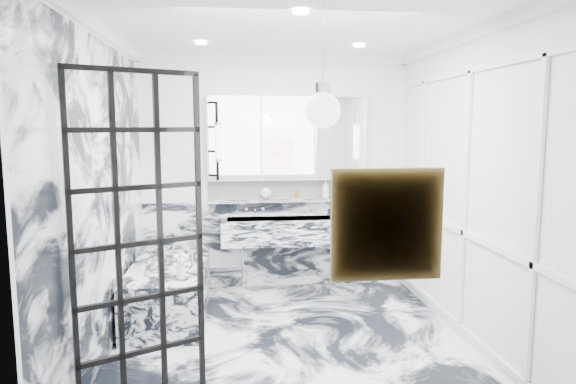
{
  "coord_description": "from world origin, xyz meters",
  "views": [
    {
      "loc": [
        -0.5,
        -4.39,
        1.97
      ],
      "look_at": [
        0.02,
        0.5,
        1.33
      ],
      "focal_mm": 32.0,
      "sensor_mm": 36.0,
      "label": 1
    }
  ],
  "objects": [
    {
      "name": "floor",
      "position": [
        0.0,
        0.0,
        0.0
      ],
      "size": [
        3.6,
        3.6,
        0.0
      ],
      "primitive_type": "plane",
      "color": "white",
      "rests_on": "ground"
    },
    {
      "name": "ceiling",
      "position": [
        0.0,
        0.0,
        2.8
      ],
      "size": [
        3.6,
        3.6,
        0.0
      ],
      "primitive_type": "plane",
      "rotation": [
        3.14,
        0.0,
        0.0
      ],
      "color": "white",
      "rests_on": "wall_back"
    },
    {
      "name": "wall_back",
      "position": [
        0.0,
        1.8,
        1.4
      ],
      "size": [
        3.6,
        0.0,
        3.6
      ],
      "primitive_type": "plane",
      "rotation": [
        1.57,
        0.0,
        0.0
      ],
      "color": "white",
      "rests_on": "floor"
    },
    {
      "name": "wall_front",
      "position": [
        0.0,
        -1.8,
        1.4
      ],
      "size": [
        3.6,
        0.0,
        3.6
      ],
      "primitive_type": "plane",
      "rotation": [
        -1.57,
        0.0,
        0.0
      ],
      "color": "white",
      "rests_on": "floor"
    },
    {
      "name": "wall_left",
      "position": [
        -1.6,
        0.0,
        1.4
      ],
      "size": [
        0.0,
        3.6,
        3.6
      ],
      "primitive_type": "plane",
      "rotation": [
        1.57,
        0.0,
        1.57
      ],
      "color": "white",
      "rests_on": "floor"
    },
    {
      "name": "wall_right",
      "position": [
        1.6,
        0.0,
        1.4
      ],
      "size": [
        0.0,
        3.6,
        3.6
      ],
      "primitive_type": "plane",
      "rotation": [
        1.57,
        0.0,
        -1.57
      ],
      "color": "white",
      "rests_on": "floor"
    },
    {
      "name": "marble_clad_back",
      "position": [
        0.0,
        1.78,
        0.53
      ],
      "size": [
        3.18,
        0.05,
        1.05
      ],
      "primitive_type": "cube",
      "color": "white",
      "rests_on": "floor"
    },
    {
      "name": "marble_clad_left",
      "position": [
        -1.59,
        0.0,
        1.34
      ],
      "size": [
        0.02,
        3.56,
        2.68
      ],
      "primitive_type": "cube",
      "color": "white",
      "rests_on": "floor"
    },
    {
      "name": "panel_molding",
      "position": [
        1.58,
        0.0,
        1.3
      ],
      "size": [
        0.03,
        3.4,
        2.3
      ],
      "primitive_type": "cube",
      "color": "white",
      "rests_on": "floor"
    },
    {
      "name": "soap_bottle_a",
      "position": [
        0.61,
        1.71,
        1.21
      ],
      "size": [
        0.12,
        0.12,
        0.23
      ],
      "primitive_type": "imported",
      "rotation": [
        0.0,
        0.0,
        -0.38
      ],
      "color": "#8C5919",
      "rests_on": "ledge"
    },
    {
      "name": "soap_bottle_b",
      "position": [
        0.84,
        1.71,
        1.17
      ],
      "size": [
        0.1,
        0.1,
        0.16
      ],
      "primitive_type": "imported",
      "rotation": [
        0.0,
        0.0,
        -0.44
      ],
      "color": "#4C4C51",
      "rests_on": "ledge"
    },
    {
      "name": "soap_bottle_c",
      "position": [
        0.74,
        1.71,
        1.17
      ],
      "size": [
        0.14,
        0.14,
        0.15
      ],
      "primitive_type": "imported",
      "rotation": [
        0.0,
        0.0,
        0.22
      ],
      "color": "silver",
      "rests_on": "ledge"
    },
    {
      "name": "face_pot",
      "position": [
        -0.12,
        1.71,
        1.17
      ],
      "size": [
        0.13,
        0.13,
        0.13
      ],
      "primitive_type": "sphere",
      "color": "white",
      "rests_on": "ledge"
    },
    {
      "name": "amber_bottle",
      "position": [
        0.27,
        1.71,
        1.14
      ],
      "size": [
        0.04,
        0.04,
        0.1
      ],
      "primitive_type": "cylinder",
      "color": "#8C5919",
      "rests_on": "ledge"
    },
    {
      "name": "flower_vase",
      "position": [
        -1.0,
        0.34,
        0.61
      ],
      "size": [
        0.08,
        0.08,
        0.12
      ],
      "primitive_type": "cylinder",
      "color": "silver",
      "rests_on": "bathtub"
    },
    {
      "name": "crittall_door",
      "position": [
        -1.15,
        -0.85,
        1.17
      ],
      "size": [
        0.8,
        0.43,
        2.33
      ],
      "primitive_type": null,
      "rotation": [
        0.0,
        0.0,
        0.46
      ],
      "color": "black",
      "rests_on": "floor"
    },
    {
      "name": "artwork",
      "position": [
        0.32,
        -1.76,
        1.45
      ],
      "size": [
        0.51,
        0.05,
        0.51
      ],
      "primitive_type": "cube",
      "color": "#D45B15",
      "rests_on": "wall_front"
    },
    {
      "name": "pendant_light",
      "position": [
        0.06,
        -1.21,
        2.06
      ],
      "size": [
        0.22,
        0.22,
        0.22
      ],
      "primitive_type": "sphere",
      "color": "white",
      "rests_on": "ceiling"
    },
    {
      "name": "trough_sink",
      "position": [
        0.15,
        1.55,
        0.73
      ],
      "size": [
        1.6,
        0.45,
        0.3
      ],
      "primitive_type": "cube",
      "color": "silver",
      "rests_on": "wall_back"
    },
    {
      "name": "ledge",
      "position": [
        0.15,
        1.72,
        1.07
      ],
      "size": [
        1.9,
        0.14,
        0.04
      ],
      "primitive_type": "cube",
      "color": "silver",
      "rests_on": "wall_back"
    },
    {
      "name": "subway_tile",
      "position": [
        0.15,
        1.78,
        1.21
      ],
      "size": [
        1.9,
        0.03,
        0.23
      ],
      "primitive_type": "cube",
      "color": "white",
      "rests_on": "wall_back"
    },
    {
      "name": "mirror_cabinet",
      "position": [
        0.15,
        1.73,
        1.82
      ],
      "size": [
        1.9,
        0.16,
        1.0
      ],
      "primitive_type": "cube",
      "color": "white",
      "rests_on": "wall_back"
    },
    {
      "name": "sconce_left",
      "position": [
        -0.67,
        1.63,
        1.78
      ],
      "size": [
        0.07,
        0.07,
        0.4
      ],
      "primitive_type": "cylinder",
      "color": "white",
      "rests_on": "mirror_cabinet"
    },
    {
      "name": "sconce_right",
      "position": [
        0.97,
        1.63,
        1.78
      ],
      "size": [
        0.07,
        0.07,
        0.4
      ],
      "primitive_type": "cylinder",
      "color": "white",
      "rests_on": "mirror_cabinet"
    },
    {
      "name": "bathtub",
      "position": [
        -1.18,
        0.9,
        0.28
      ],
      "size": [
        0.75,
        1.65,
        0.55
      ],
      "primitive_type": "cube",
      "color": "silver",
      "rests_on": "floor"
    }
  ]
}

